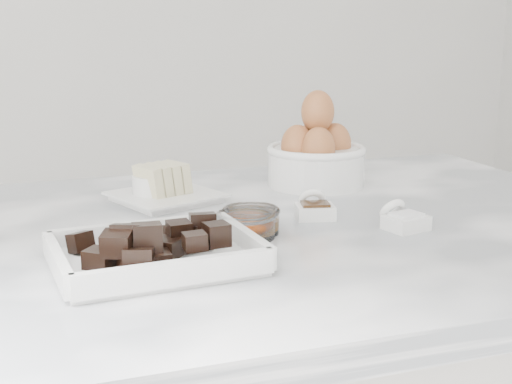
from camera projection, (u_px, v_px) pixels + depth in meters
marble_slab at (250, 238)px, 1.03m from camera, size 1.20×0.80×0.04m
chocolate_dish at (155, 247)px, 0.84m from camera, size 0.25×0.20×0.06m
butter_plate at (164, 189)px, 1.15m from camera, size 0.20×0.20×0.06m
sugar_ramekin at (155, 187)px, 1.16m from camera, size 0.07×0.07×0.04m
egg_bowl at (316, 155)px, 1.26m from camera, size 0.18×0.18×0.17m
honey_bowl at (251, 220)px, 0.98m from camera, size 0.08×0.08×0.04m
zest_bowl at (246, 224)px, 0.96m from camera, size 0.08×0.08×0.04m
vanilla_spoon at (314, 208)px, 1.06m from camera, size 0.07×0.08×0.04m
salt_spoon at (402, 219)px, 1.00m from camera, size 0.06×0.08×0.04m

